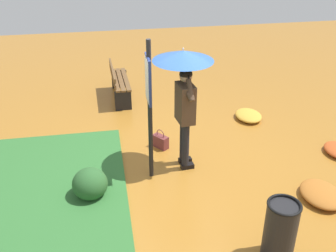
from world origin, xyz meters
TOP-DOWN VIEW (x-y plane):
  - ground_plane at (0.00, 0.00)m, footprint 18.00×18.00m
  - person_with_umbrella at (0.07, -0.18)m, footprint 0.96×0.96m
  - info_sign_post at (-0.21, 0.41)m, footprint 0.44×0.07m
  - handbag at (0.64, 0.11)m, footprint 0.32×0.29m
  - park_bench at (2.98, 0.70)m, footprint 1.40×0.40m
  - trash_bin at (-2.22, -0.93)m, footprint 0.42×0.42m
  - shrub_cluster at (-0.58, 1.37)m, footprint 0.59×0.54m
  - leaf_pile_by_bench at (-1.26, -2.06)m, footprint 0.76×0.61m
  - leaf_pile_far_path at (1.47, -1.89)m, footprint 0.67×0.53m

SIDE VIEW (x-z plane):
  - ground_plane at x=0.00m, z-range 0.00..0.00m
  - leaf_pile_far_path at x=1.47m, z-range 0.00..0.15m
  - leaf_pile_by_bench at x=-1.26m, z-range 0.00..0.17m
  - handbag at x=0.64m, z-range -0.06..0.31m
  - shrub_cluster at x=-0.58m, z-range -0.02..0.47m
  - park_bench at x=2.98m, z-range 0.03..0.78m
  - trash_bin at x=-2.22m, z-range 0.00..0.84m
  - info_sign_post at x=-0.21m, z-range 0.29..2.59m
  - person_with_umbrella at x=0.07m, z-range 0.53..2.57m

